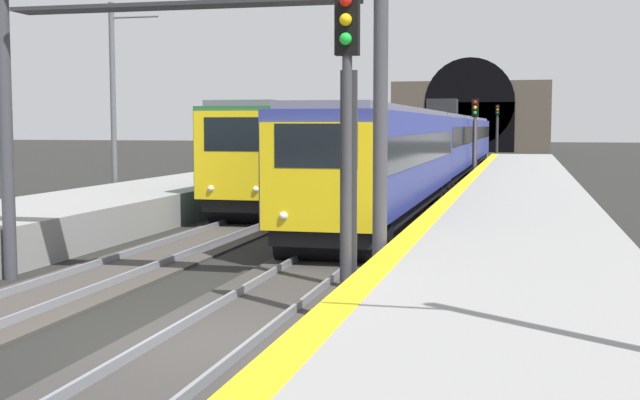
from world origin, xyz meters
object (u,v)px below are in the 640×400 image
train_adjacent_platform (391,139)px  overhead_signal_gantry (182,45)px  train_main_approaching (442,145)px  railway_signal_mid (475,132)px  railway_signal_far (497,126)px  catenary_mast_near (114,104)px  railway_signal_near (347,126)px

train_adjacent_platform → overhead_signal_gantry: 41.40m
train_main_approaching → train_adjacent_platform: train_main_approaching is taller
railway_signal_mid → railway_signal_far: size_ratio=0.89×
catenary_mast_near → railway_signal_near: bearing=-143.1°
railway_signal_mid → overhead_signal_gantry: (-33.21, 3.92, 1.98)m
train_adjacent_platform → railway_signal_far: bearing=169.5°
train_adjacent_platform → railway_signal_far: (31.86, -6.08, 0.90)m
railway_signal_near → train_adjacent_platform: bearing=-172.1°
train_adjacent_platform → railway_signal_near: 44.27m
railway_signal_mid → railway_signal_far: bearing=-180.0°
railway_signal_near → catenary_mast_near: 21.79m
railway_signal_far → overhead_signal_gantry: overhead_signal_gantry is taller
train_adjacent_platform → railway_signal_near: bearing=8.2°
railway_signal_near → railway_signal_mid: bearing=-180.0°
railway_signal_far → overhead_signal_gantry: (-73.12, 3.92, 1.66)m
railway_signal_far → overhead_signal_gantry: 73.25m
railway_signal_far → train_main_approaching: bearing=-2.5°
train_adjacent_platform → railway_signal_mid: bearing=37.4°
railway_signal_far → catenary_mast_near: 59.75m
overhead_signal_gantry → train_adjacent_platform: bearing=3.0°
train_main_approaching → overhead_signal_gantry: 32.15m
train_main_approaching → train_adjacent_platform: bearing=-155.0°
railway_signal_near → railway_signal_mid: size_ratio=1.14×
train_adjacent_platform → overhead_signal_gantry: overhead_signal_gantry is taller
railway_signal_near → overhead_signal_gantry: size_ratio=0.66×
train_main_approaching → railway_signal_near: bearing=3.1°
train_main_approaching → catenary_mast_near: catenary_mast_near is taller
railway_signal_near → overhead_signal_gantry: overhead_signal_gantry is taller
train_adjacent_platform → overhead_signal_gantry: (-41.26, -2.15, 2.56)m
railway_signal_far → railway_signal_mid: bearing=0.0°
train_adjacent_platform → catenary_mast_near: bearing=-14.5°
train_main_approaching → railway_signal_mid: bearing=125.3°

